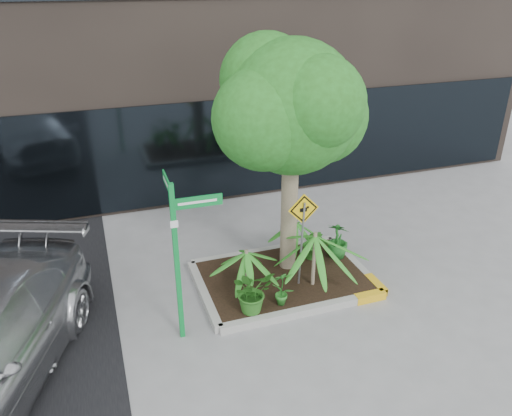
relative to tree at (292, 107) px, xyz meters
name	(u,v)px	position (x,y,z in m)	size (l,w,h in m)	color
ground	(279,292)	(-0.42, -0.64, -3.39)	(80.00, 80.00, 0.00)	gray
planter	(285,278)	(-0.19, -0.36, -3.28)	(3.35, 2.36, 0.15)	#9E9E99
tree	(292,107)	(0.00, 0.00, 0.00)	(3.09, 2.74, 4.64)	gray
palm_front	(315,236)	(0.20, -0.80, -2.20)	(1.25, 1.25, 1.39)	gray
palm_left	(246,252)	(-0.99, -0.41, -2.53)	(0.85, 0.85, 0.94)	gray
palm_back	(296,222)	(0.33, 0.37, -2.50)	(0.89, 0.89, 0.98)	gray
shrub_a	(252,291)	(-1.15, -1.19, -2.84)	(0.71, 0.71, 0.79)	#26621C
shrub_b	(338,240)	(1.11, -0.03, -2.85)	(0.44, 0.44, 0.78)	#1D6220
shrub_c	(282,287)	(-0.59, -1.19, -2.88)	(0.37, 0.37, 0.71)	#287724
shrub_d	(313,244)	(0.59, 0.06, -2.89)	(0.38, 0.38, 0.69)	#276B1F
street_sign_post	(178,245)	(-2.36, -1.23, -1.67)	(0.82, 0.81, 2.77)	#0C8E37
cattle_sign	(303,225)	(-0.04, -0.75, -1.95)	(0.58, 0.16, 1.90)	slate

